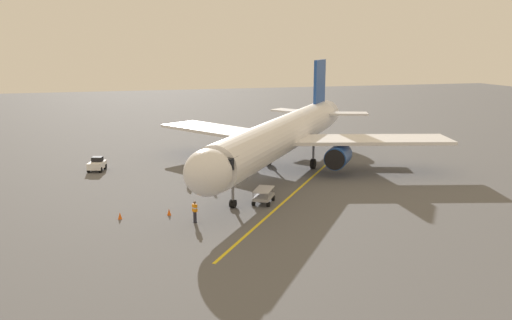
{
  "coord_description": "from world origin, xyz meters",
  "views": [
    {
      "loc": [
        15.55,
        52.53,
        13.55
      ],
      "look_at": [
        2.77,
        5.52,
        3.0
      ],
      "focal_mm": 37.84,
      "sensor_mm": 36.0,
      "label": 1
    }
  ],
  "objects_px": {
    "ground_crew_marshaller": "(195,211)",
    "ground_crew_loader": "(186,174)",
    "baggage_cart_near_nose": "(264,196)",
    "ground_crew_wing_walker": "(210,177)",
    "safety_cone_nose_left": "(169,212)",
    "tug_portside": "(97,164)",
    "safety_cone_nose_right": "(120,216)",
    "airplane": "(284,135)"
  },
  "relations": [
    {
      "from": "ground_crew_marshaller",
      "to": "safety_cone_nose_left",
      "type": "xyz_separation_m",
      "value": [
        1.74,
        -2.35,
        -0.61
      ]
    },
    {
      "from": "ground_crew_loader",
      "to": "safety_cone_nose_left",
      "type": "relative_size",
      "value": 3.11
    },
    {
      "from": "ground_crew_loader",
      "to": "baggage_cart_near_nose",
      "type": "height_order",
      "value": "ground_crew_loader"
    },
    {
      "from": "airplane",
      "to": "baggage_cart_near_nose",
      "type": "xyz_separation_m",
      "value": [
        5.22,
        10.54,
        -3.35
      ]
    },
    {
      "from": "airplane",
      "to": "ground_crew_wing_walker",
      "type": "relative_size",
      "value": 20.41
    },
    {
      "from": "airplane",
      "to": "tug_portside",
      "type": "xyz_separation_m",
      "value": [
        19.35,
        -5.86,
        -3.3
      ]
    },
    {
      "from": "ground_crew_marshaller",
      "to": "safety_cone_nose_left",
      "type": "bearing_deg",
      "value": -53.54
    },
    {
      "from": "ground_crew_marshaller",
      "to": "safety_cone_nose_right",
      "type": "xyz_separation_m",
      "value": [
        5.58,
        -2.39,
        -0.61
      ]
    },
    {
      "from": "safety_cone_nose_left",
      "to": "safety_cone_nose_right",
      "type": "xyz_separation_m",
      "value": [
        3.85,
        -0.04,
        0.0
      ]
    },
    {
      "from": "ground_crew_wing_walker",
      "to": "baggage_cart_near_nose",
      "type": "relative_size",
      "value": 0.58
    },
    {
      "from": "airplane",
      "to": "ground_crew_marshaller",
      "type": "relative_size",
      "value": 20.41
    },
    {
      "from": "baggage_cart_near_nose",
      "to": "safety_cone_nose_left",
      "type": "bearing_deg",
      "value": 8.68
    },
    {
      "from": "baggage_cart_near_nose",
      "to": "ground_crew_wing_walker",
      "type": "bearing_deg",
      "value": -63.39
    },
    {
      "from": "baggage_cart_near_nose",
      "to": "tug_portside",
      "type": "xyz_separation_m",
      "value": [
        14.13,
        -16.4,
        0.05
      ]
    },
    {
      "from": "airplane",
      "to": "ground_crew_marshaller",
      "type": "height_order",
      "value": "airplane"
    },
    {
      "from": "ground_crew_loader",
      "to": "safety_cone_nose_right",
      "type": "xyz_separation_m",
      "value": [
        6.69,
        10.08,
        -0.61
      ]
    },
    {
      "from": "ground_crew_marshaller",
      "to": "safety_cone_nose_right",
      "type": "height_order",
      "value": "ground_crew_marshaller"
    },
    {
      "from": "baggage_cart_near_nose",
      "to": "safety_cone_nose_left",
      "type": "distance_m",
      "value": 8.39
    },
    {
      "from": "baggage_cart_near_nose",
      "to": "safety_cone_nose_right",
      "type": "height_order",
      "value": "baggage_cart_near_nose"
    },
    {
      "from": "ground_crew_wing_walker",
      "to": "tug_portside",
      "type": "relative_size",
      "value": 0.65
    },
    {
      "from": "ground_crew_loader",
      "to": "safety_cone_nose_left",
      "type": "xyz_separation_m",
      "value": [
        2.84,
        10.12,
        -0.61
      ]
    },
    {
      "from": "airplane",
      "to": "ground_crew_marshaller",
      "type": "xyz_separation_m",
      "value": [
        11.77,
        14.16,
        -3.12
      ]
    },
    {
      "from": "ground_crew_wing_walker",
      "to": "safety_cone_nose_left",
      "type": "distance_m",
      "value": 9.44
    },
    {
      "from": "safety_cone_nose_left",
      "to": "tug_portside",
      "type": "bearing_deg",
      "value": -71.68
    },
    {
      "from": "ground_crew_wing_walker",
      "to": "baggage_cart_near_nose",
      "type": "distance_m",
      "value": 7.6
    },
    {
      "from": "safety_cone_nose_right",
      "to": "airplane",
      "type": "bearing_deg",
      "value": -145.86
    },
    {
      "from": "ground_crew_marshaller",
      "to": "safety_cone_nose_left",
      "type": "relative_size",
      "value": 3.11
    },
    {
      "from": "ground_crew_marshaller",
      "to": "ground_crew_loader",
      "type": "relative_size",
      "value": 1.0
    },
    {
      "from": "safety_cone_nose_left",
      "to": "safety_cone_nose_right",
      "type": "bearing_deg",
      "value": -0.64
    },
    {
      "from": "airplane",
      "to": "ground_crew_marshaller",
      "type": "bearing_deg",
      "value": 50.26
    },
    {
      "from": "ground_crew_loader",
      "to": "safety_cone_nose_right",
      "type": "bearing_deg",
      "value": 56.42
    },
    {
      "from": "ground_crew_wing_walker",
      "to": "tug_portside",
      "type": "xyz_separation_m",
      "value": [
        10.73,
        -9.61,
        -0.18
      ]
    },
    {
      "from": "safety_cone_nose_right",
      "to": "ground_crew_wing_walker",
      "type": "bearing_deg",
      "value": -137.44
    },
    {
      "from": "baggage_cart_near_nose",
      "to": "safety_cone_nose_left",
      "type": "xyz_separation_m",
      "value": [
        8.29,
        1.26,
        -0.38
      ]
    },
    {
      "from": "ground_crew_marshaller",
      "to": "ground_crew_wing_walker",
      "type": "relative_size",
      "value": 1.0
    },
    {
      "from": "airplane",
      "to": "ground_crew_loader",
      "type": "distance_m",
      "value": 11.24
    },
    {
      "from": "ground_crew_wing_walker",
      "to": "baggage_cart_near_nose",
      "type": "height_order",
      "value": "ground_crew_wing_walker"
    },
    {
      "from": "airplane",
      "to": "safety_cone_nose_right",
      "type": "bearing_deg",
      "value": 34.14
    },
    {
      "from": "ground_crew_wing_walker",
      "to": "safety_cone_nose_left",
      "type": "relative_size",
      "value": 3.11
    },
    {
      "from": "tug_portside",
      "to": "safety_cone_nose_left",
      "type": "relative_size",
      "value": 4.78
    },
    {
      "from": "airplane",
      "to": "baggage_cart_near_nose",
      "type": "distance_m",
      "value": 12.23
    },
    {
      "from": "ground_crew_marshaller",
      "to": "ground_crew_wing_walker",
      "type": "distance_m",
      "value": 10.87
    }
  ]
}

